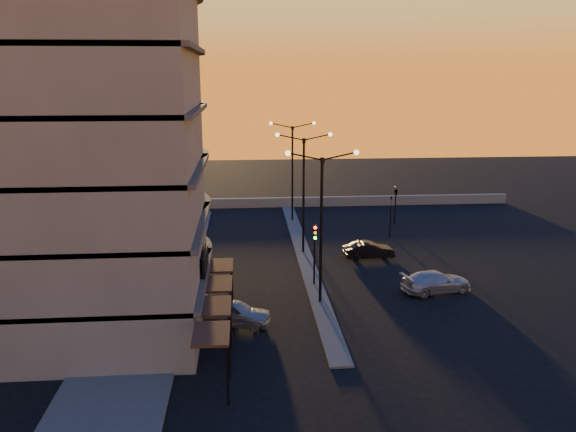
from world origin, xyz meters
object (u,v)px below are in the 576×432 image
(streetlamp_mid, at_px, (304,184))
(car_wagon, at_px, (436,282))
(car_sedan, at_px, (369,250))
(traffic_light_main, at_px, (315,245))
(car_hatchback, at_px, (234,313))

(streetlamp_mid, bearing_deg, car_wagon, -48.08)
(streetlamp_mid, xyz_separation_m, car_wagon, (7.79, -8.68, -4.92))
(car_wagon, bearing_deg, car_sedan, 10.01)
(traffic_light_main, distance_m, car_wagon, 8.25)
(car_hatchback, distance_m, car_sedan, 15.01)
(car_sedan, xyz_separation_m, car_wagon, (2.90, -7.08, 0.04))
(car_hatchback, bearing_deg, car_wagon, -58.94)
(car_wagon, bearing_deg, car_hatchback, 94.71)
(car_hatchback, xyz_separation_m, car_wagon, (13.05, 3.98, -0.04))
(traffic_light_main, height_order, car_hatchback, traffic_light_main)
(car_sedan, distance_m, car_wagon, 7.65)
(streetlamp_mid, distance_m, car_sedan, 7.15)
(traffic_light_main, xyz_separation_m, car_hatchback, (-5.25, -5.53, -2.18))
(traffic_light_main, relative_size, car_wagon, 0.92)
(traffic_light_main, bearing_deg, car_hatchback, -133.55)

